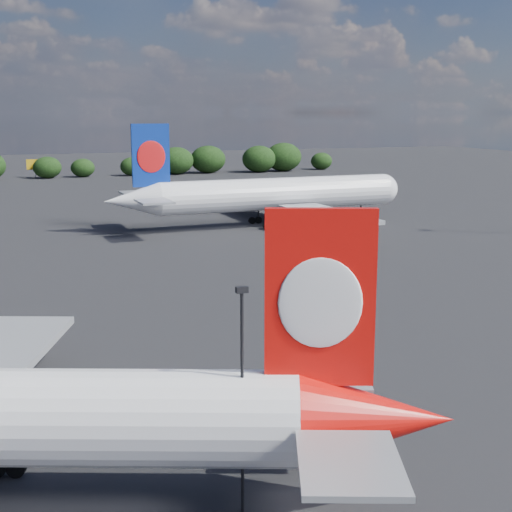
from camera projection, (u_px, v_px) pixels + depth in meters
name	position (u px, v px, depth m)	size (l,w,h in m)	color
ground	(15.00, 257.00, 95.36)	(500.00, 500.00, 0.00)	black
china_southern_airliner	(267.00, 195.00, 120.40)	(52.89, 50.18, 17.32)	white
apron_lamp_post	(242.00, 390.00, 33.25)	(0.55, 0.30, 11.24)	black
billboard_yellow	(35.00, 165.00, 210.33)	(5.00, 0.30, 5.50)	gold
horizon_treeline	(46.00, 165.00, 208.86)	(204.87, 16.12, 9.33)	black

